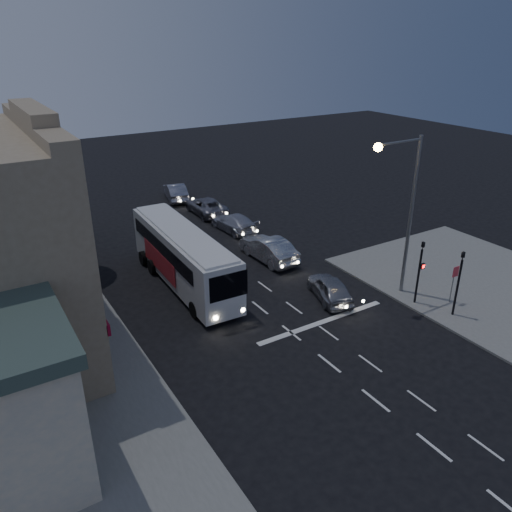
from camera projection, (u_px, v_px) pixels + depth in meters
ground at (316, 352)px, 23.71m from camera, size 120.00×120.00×0.00m
road_markings at (297, 315)px, 26.89m from camera, size 8.00×30.55×0.01m
tour_bus at (183, 255)px, 29.51m from camera, size 2.69×11.29×3.45m
car_suv at (330, 288)px, 28.27m from camera, size 2.73×4.29×1.36m
car_sedan_a at (269, 249)px, 33.12m from camera, size 1.84×4.93×1.61m
car_sedan_b at (234, 223)px, 38.11m from camera, size 2.20×4.77×1.35m
car_sedan_c at (206, 206)px, 41.80m from camera, size 2.35×4.94×1.36m
car_extra at (175, 192)px, 45.31m from camera, size 2.52×4.79×1.50m
traffic_signal_main at (420, 265)px, 26.98m from camera, size 0.25×0.35×4.10m
traffic_signal_side at (459, 276)px, 25.77m from camera, size 0.18×0.15×4.10m
regulatory_sign at (454, 278)px, 27.34m from camera, size 0.45×0.12×2.20m
streetlight at (404, 200)px, 26.61m from camera, size 3.32×0.44×9.00m
street_tree at (54, 206)px, 29.61m from camera, size 4.00×4.00×6.20m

